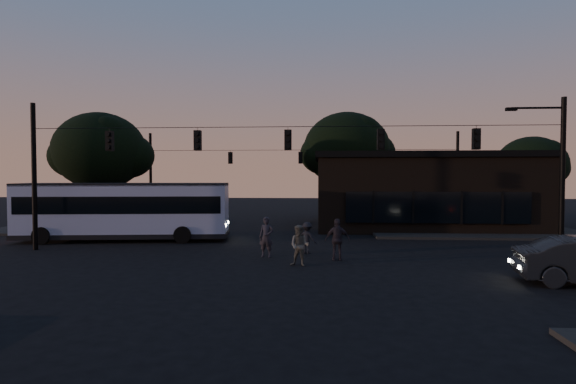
# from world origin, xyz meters

# --- Properties ---
(ground) EXTENTS (120.00, 120.00, 0.00)m
(ground) POSITION_xyz_m (0.00, 0.00, 0.00)
(ground) COLOR black
(ground) RESTS_ON ground
(sidewalk_far_right) EXTENTS (14.00, 10.00, 0.15)m
(sidewalk_far_right) POSITION_xyz_m (12.00, 14.00, 0.07)
(sidewalk_far_right) COLOR black
(sidewalk_far_right) RESTS_ON ground
(sidewalk_far_left) EXTENTS (14.00, 10.00, 0.15)m
(sidewalk_far_left) POSITION_xyz_m (-14.00, 14.00, 0.07)
(sidewalk_far_left) COLOR black
(sidewalk_far_left) RESTS_ON ground
(building) EXTENTS (15.40, 10.41, 5.40)m
(building) POSITION_xyz_m (9.00, 15.97, 2.71)
(building) COLOR black
(building) RESTS_ON ground
(tree_behind) EXTENTS (7.60, 7.60, 9.43)m
(tree_behind) POSITION_xyz_m (4.00, 22.00, 6.19)
(tree_behind) COLOR black
(tree_behind) RESTS_ON ground
(tree_right) EXTENTS (5.20, 5.20, 6.86)m
(tree_right) POSITION_xyz_m (18.00, 18.00, 4.63)
(tree_right) COLOR black
(tree_right) RESTS_ON ground
(tree_left) EXTENTS (6.40, 6.40, 8.30)m
(tree_left) POSITION_xyz_m (-14.00, 13.00, 5.57)
(tree_left) COLOR black
(tree_left) RESTS_ON ground
(signal_rig_near) EXTENTS (26.24, 0.30, 7.50)m
(signal_rig_near) POSITION_xyz_m (0.00, 4.00, 4.45)
(signal_rig_near) COLOR black
(signal_rig_near) RESTS_ON ground
(signal_rig_far) EXTENTS (26.24, 0.30, 7.50)m
(signal_rig_far) POSITION_xyz_m (0.00, 20.00, 4.20)
(signal_rig_far) COLOR black
(signal_rig_far) RESTS_ON ground
(bus) EXTENTS (12.22, 4.19, 3.37)m
(bus) POSITION_xyz_m (-9.82, 7.52, 1.89)
(bus) COLOR #A0A6CC
(bus) RESTS_ON ground
(pedestrian_a) EXTENTS (0.75, 0.56, 1.88)m
(pedestrian_a) POSITION_xyz_m (-0.93, 2.75, 0.94)
(pedestrian_a) COLOR #232029
(pedestrian_a) RESTS_ON ground
(pedestrian_b) EXTENTS (0.98, 0.85, 1.72)m
(pedestrian_b) POSITION_xyz_m (0.71, 0.72, 0.86)
(pedestrian_b) COLOR #52524B
(pedestrian_b) RESTS_ON ground
(pedestrian_c) EXTENTS (1.12, 0.50, 1.88)m
(pedestrian_c) POSITION_xyz_m (2.35, 2.11, 0.94)
(pedestrian_c) COLOR #262128
(pedestrian_c) RESTS_ON ground
(pedestrian_d) EXTENTS (1.14, 0.95, 1.54)m
(pedestrian_d) POSITION_xyz_m (0.95, 3.83, 0.77)
(pedestrian_d) COLOR black
(pedestrian_d) RESTS_ON ground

